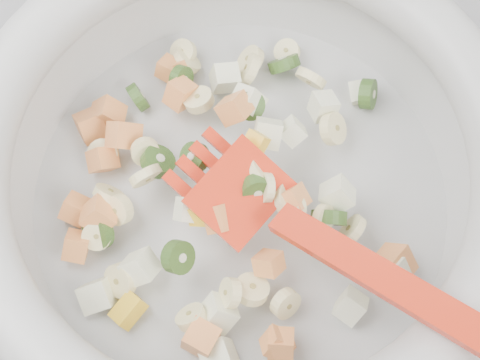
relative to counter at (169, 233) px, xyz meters
The scene contains 2 objects.
counter is the anchor object (origin of this frame).
mixing_bowl 0.54m from the counter, 13.79° to the right, with size 0.47×0.43×0.15m.
Camera 1 is at (0.31, 1.23, 1.47)m, focal length 55.00 mm.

